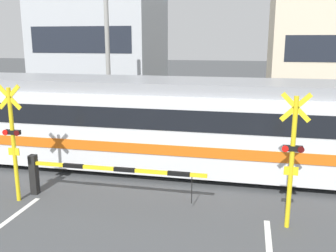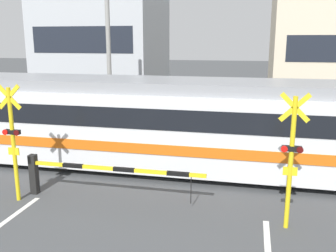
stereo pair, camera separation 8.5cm
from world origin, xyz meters
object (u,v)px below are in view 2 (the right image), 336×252
at_px(crossing_barrier_near, 80,172).
at_px(crossing_barrier_far, 232,129).
at_px(commuter_train, 117,119).
at_px(crossing_signal_right, 291,156).
at_px(pedestrian, 209,110).
at_px(crossing_signal_left, 13,138).

relative_size(crossing_barrier_near, crossing_barrier_far, 1.00).
distance_m(commuter_train, crossing_barrier_near, 3.13).
xyz_separation_m(commuter_train, crossing_signal_right, (5.52, -3.52, 0.14)).
bearing_deg(pedestrian, crossing_barrier_far, -68.68).
relative_size(crossing_barrier_far, pedestrian, 3.28).
bearing_deg(crossing_signal_left, crossing_barrier_near, 17.38).
height_order(crossing_barrier_far, crossing_signal_left, crossing_signal_left).
bearing_deg(commuter_train, crossing_signal_right, -32.56).
bearing_deg(crossing_barrier_far, crossing_signal_left, -130.04).
distance_m(crossing_barrier_far, pedestrian, 3.72).
xyz_separation_m(crossing_signal_left, crossing_signal_right, (7.15, 0.00, 0.00)).
distance_m(crossing_signal_right, pedestrian, 10.50).
bearing_deg(pedestrian, commuter_train, -111.17).
relative_size(crossing_signal_right, pedestrian, 2.10).
height_order(crossing_barrier_near, pedestrian, pedestrian).
distance_m(crossing_barrier_near, pedestrian, 9.83).
bearing_deg(commuter_train, crossing_barrier_near, -89.73).
bearing_deg(commuter_train, pedestrian, 68.83).
height_order(crossing_signal_left, pedestrian, crossing_signal_left).
xyz_separation_m(crossing_barrier_far, crossing_signal_right, (1.65, -6.55, 1.00)).
bearing_deg(crossing_signal_right, commuter_train, 147.44).
bearing_deg(crossing_signal_right, crossing_barrier_far, 104.14).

